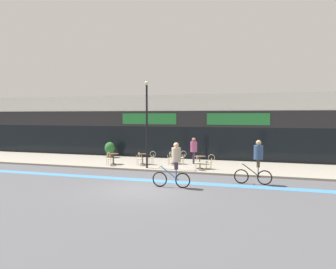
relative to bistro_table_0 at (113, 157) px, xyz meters
name	(u,v)px	position (x,y,z in m)	size (l,w,h in m)	color
ground_plane	(142,189)	(4.36, -5.82, -0.63)	(120.00, 120.00, 0.00)	#4C4C51
sidewalk_slab	(182,165)	(4.36, 1.43, -0.57)	(40.00, 5.50, 0.12)	gray
storefront_facade	(197,127)	(4.36, 6.14, 1.83)	(40.00, 4.06, 4.95)	silver
bike_lane_stripe	(156,181)	(4.36, -3.84, -0.63)	(36.00, 0.70, 0.01)	#3D7AB7
bistro_table_0	(113,157)	(0.00, 0.00, 0.00)	(0.70, 0.70, 0.72)	black
bistro_table_1	(143,157)	(1.85, 0.61, -0.01)	(0.66, 0.66, 0.70)	black
bistro_table_2	(173,156)	(3.75, 1.43, -0.02)	(0.61, 0.61, 0.70)	black
bistro_table_3	(200,160)	(5.87, -0.05, 0.04)	(0.72, 0.72, 0.77)	black
cafe_chair_0_near	(109,158)	(0.00, -0.63, 0.00)	(0.42, 0.58, 0.90)	beige
cafe_chair_1_near	(139,158)	(1.86, -0.01, 0.00)	(0.45, 0.60, 0.90)	beige
cafe_chair_1_side	(151,157)	(2.48, 0.61, 0.00)	(0.58, 0.41, 0.90)	beige
cafe_chair_2_near	(171,157)	(3.75, 0.80, 0.00)	(0.41, 0.58, 0.90)	beige
cafe_chair_2_side	(182,156)	(4.37, 1.42, 0.00)	(0.59, 0.43, 0.90)	beige
cafe_chair_3_near	(198,162)	(5.87, -0.68, 0.00)	(0.41, 0.58, 0.90)	beige
cafe_chair_3_side	(210,161)	(6.50, -0.05, 0.00)	(0.59, 0.43, 0.90)	beige
planter_pot	(110,149)	(-1.90, 3.16, 0.13)	(0.79, 0.79, 1.19)	brown
lamp_post	(147,118)	(2.69, -0.78, 2.57)	(0.26, 0.26, 5.36)	black
cyclist_0	(175,162)	(5.72, -5.08, 0.57)	(1.83, 0.49, 2.13)	black
cyclist_1	(257,159)	(9.36, -3.20, 0.62)	(1.83, 0.48, 2.18)	black
pedestrian_near_end	(194,148)	(5.06, 1.87, 0.53)	(0.56, 0.56, 1.76)	#382D47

